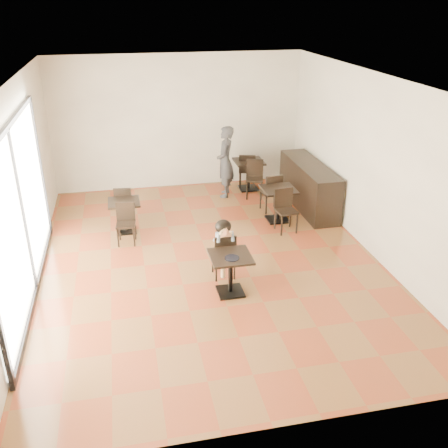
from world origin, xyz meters
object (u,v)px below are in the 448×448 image
object	(u,v)px
chair_left_b	(126,225)
chair_left_a	(124,203)
chair_back_a	(247,170)
chair_back_b	(254,179)
child_table	(230,274)
cafe_table_back	(249,175)
adult_patron	(225,162)
chair_mid_a	(271,192)
chair_mid_b	(286,211)
cafe_table_left	(125,216)
child_chair	(223,254)
cafe_table_mid	(278,204)
child	(223,249)

from	to	relation	value
chair_left_b	chair_left_a	bearing A→B (deg)	96.81
chair_back_a	chair_back_b	size ratio (longest dim) A/B	1.00
child_table	cafe_table_back	distance (m)	4.77
adult_patron	chair_left_a	bearing A→B (deg)	-51.82
chair_mid_a	chair_mid_b	distance (m)	1.10
cafe_table_left	child_table	bearing A→B (deg)	-59.68
child_table	chair_mid_a	size ratio (longest dim) A/B	0.79
child_chair	cafe_table_back	size ratio (longest dim) A/B	1.12
adult_patron	cafe_table_mid	bearing A→B (deg)	41.14
chair_back_b	cafe_table_back	bearing A→B (deg)	105.66
adult_patron	chair_back_a	size ratio (longest dim) A/B	1.90
adult_patron	chair_back_a	world-z (taller)	adult_patron
adult_patron	chair_mid_b	world-z (taller)	adult_patron
child_chair	chair_mid_b	xyz separation A→B (m)	(1.61, 1.48, 0.02)
cafe_table_mid	chair_mid_a	world-z (taller)	chair_mid_a
adult_patron	chair_back_b	size ratio (longest dim) A/B	1.90
chair_mid_b	chair_left_a	xyz separation A→B (m)	(-3.18, 1.21, -0.04)
child_table	child_chair	world-z (taller)	child_chair
chair_mid_b	chair_back_a	size ratio (longest dim) A/B	0.99
cafe_table_left	chair_back_a	world-z (taller)	chair_back_a
child_table	adult_patron	size ratio (longest dim) A/B	0.41
chair_back_a	cafe_table_back	bearing A→B (deg)	105.66
chair_back_a	child	bearing A→B (deg)	86.10
chair_left_a	chair_back_a	size ratio (longest dim) A/B	0.90
chair_left_a	chair_back_b	distance (m)	3.13
chair_mid_a	chair_back_b	world-z (taller)	chair_back_b
child_chair	cafe_table_mid	size ratio (longest dim) A/B	1.14
child_table	child_chair	distance (m)	0.55
cafe_table_left	chair_left_b	size ratio (longest dim) A/B	0.83
child_chair	chair_left_a	bearing A→B (deg)	-59.68
child_table	cafe_table_mid	xyz separation A→B (m)	(1.61, 2.58, 0.02)
child_table	chair_back_b	distance (m)	4.25
child	chair_back_b	bearing A→B (deg)	66.87
child	chair_left_a	size ratio (longest dim) A/B	1.31
chair_mid_a	chair_back_a	world-z (taller)	chair_back_a
chair_back_b	chair_mid_a	bearing A→B (deg)	-65.13
chair_back_b	chair_left_b	bearing A→B (deg)	-133.16
chair_mid_b	child_table	bearing A→B (deg)	-134.36
cafe_table_left	cafe_table_back	distance (m)	3.56
child	cafe_table_back	size ratio (longest dim) A/B	1.41
adult_patron	cafe_table_back	world-z (taller)	adult_patron
child_table	chair_left_a	xyz separation A→B (m)	(-1.58, 3.25, 0.05)
adult_patron	chair_mid_b	bearing A→B (deg)	35.34
chair_mid_a	child_chair	bearing A→B (deg)	52.07
child	cafe_table_back	bearing A→B (deg)	69.78
cafe_table_left	child_chair	bearing A→B (deg)	-53.70
cafe_table_back	chair_back_a	bearing A→B (deg)	90.00
child	cafe_table_back	world-z (taller)	child
chair_left_b	chair_back_a	world-z (taller)	chair_back_a
cafe_table_left	child	bearing A→B (deg)	-53.70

